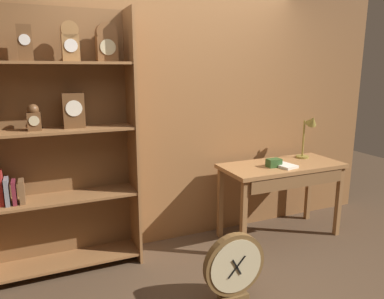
{
  "coord_description": "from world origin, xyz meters",
  "views": [
    {
      "loc": [
        -1.3,
        -2.13,
        1.76
      ],
      "look_at": [
        -0.09,
        0.65,
        1.07
      ],
      "focal_mm": 33.92,
      "sensor_mm": 36.0,
      "label": 1
    }
  ],
  "objects_px": {
    "workbench": "(283,174)",
    "desk_lamp": "(309,130)",
    "open_repair_manual": "(285,166)",
    "bookshelf": "(53,139)",
    "round_clock_large": "(234,266)",
    "toolbox_small": "(274,163)"
  },
  "relations": [
    {
      "from": "open_repair_manual",
      "to": "round_clock_large",
      "type": "xyz_separation_m",
      "value": [
        -0.95,
        -0.67,
        -0.53
      ]
    },
    {
      "from": "desk_lamp",
      "to": "open_repair_manual",
      "type": "height_order",
      "value": "desk_lamp"
    },
    {
      "from": "workbench",
      "to": "round_clock_large",
      "type": "relative_size",
      "value": 2.33
    },
    {
      "from": "round_clock_large",
      "to": "desk_lamp",
      "type": "bearing_deg",
      "value": 31.69
    },
    {
      "from": "bookshelf",
      "to": "round_clock_large",
      "type": "relative_size",
      "value": 4.13
    },
    {
      "from": "workbench",
      "to": "round_clock_large",
      "type": "height_order",
      "value": "workbench"
    },
    {
      "from": "workbench",
      "to": "toolbox_small",
      "type": "xyz_separation_m",
      "value": [
        -0.14,
        -0.03,
        0.14
      ]
    },
    {
      "from": "workbench",
      "to": "open_repair_manual",
      "type": "bearing_deg",
      "value": -118.03
    },
    {
      "from": "toolbox_small",
      "to": "open_repair_manual",
      "type": "relative_size",
      "value": 0.64
    },
    {
      "from": "toolbox_small",
      "to": "bookshelf",
      "type": "bearing_deg",
      "value": 172.12
    },
    {
      "from": "desk_lamp",
      "to": "round_clock_large",
      "type": "height_order",
      "value": "desk_lamp"
    },
    {
      "from": "bookshelf",
      "to": "desk_lamp",
      "type": "height_order",
      "value": "bookshelf"
    },
    {
      "from": "workbench",
      "to": "open_repair_manual",
      "type": "distance_m",
      "value": 0.14
    },
    {
      "from": "desk_lamp",
      "to": "open_repair_manual",
      "type": "relative_size",
      "value": 2.2
    },
    {
      "from": "workbench",
      "to": "toolbox_small",
      "type": "distance_m",
      "value": 0.2
    },
    {
      "from": "bookshelf",
      "to": "toolbox_small",
      "type": "height_order",
      "value": "bookshelf"
    },
    {
      "from": "bookshelf",
      "to": "open_repair_manual",
      "type": "relative_size",
      "value": 10.21
    },
    {
      "from": "desk_lamp",
      "to": "round_clock_large",
      "type": "relative_size",
      "value": 0.89
    },
    {
      "from": "open_repair_manual",
      "to": "round_clock_large",
      "type": "bearing_deg",
      "value": -155.17
    },
    {
      "from": "desk_lamp",
      "to": "toolbox_small",
      "type": "distance_m",
      "value": 0.64
    },
    {
      "from": "open_repair_manual",
      "to": "workbench",
      "type": "bearing_deg",
      "value": 51.74
    },
    {
      "from": "workbench",
      "to": "desk_lamp",
      "type": "relative_size",
      "value": 2.62
    }
  ]
}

